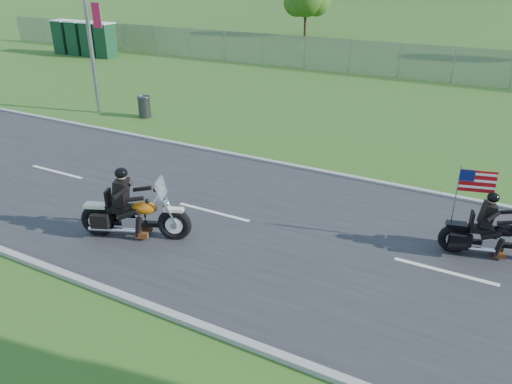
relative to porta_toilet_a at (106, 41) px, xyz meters
The scene contains 12 objects.
ground 27.83m from the porta_toilet_a, 37.69° to the right, with size 420.00×420.00×0.00m, color #2F531A.
road 27.83m from the porta_toilet_a, 37.69° to the right, with size 120.00×8.00×0.04m, color #28282B.
curb_north 25.55m from the porta_toilet_a, 30.48° to the right, with size 120.00×0.18×0.12m, color #9E9B93.
curb_south 30.47m from the porta_toilet_a, 43.74° to the right, with size 120.00×0.18×0.12m, color #9E9B93.
fence 17.26m from the porta_toilet_a, 10.01° to the left, with size 60.00×0.03×2.00m, color gray.
porta_toilet_a is the anchor object (origin of this frame).
porta_toilet_b 1.40m from the porta_toilet_a, behind, with size 1.10×1.10×2.30m, color #123B20.
porta_toilet_c 2.80m from the porta_toilet_a, behind, with size 1.10×1.10×2.30m, color #123B20.
porta_toilet_d 4.20m from the porta_toilet_a, behind, with size 1.10×1.10×2.30m, color #123B20.
motorcycle_lead 26.89m from the porta_toilet_a, 44.98° to the right, with size 2.64×1.36×1.86m.
motorcycle_follow 31.12m from the porta_toilet_a, 30.55° to the right, with size 2.36×1.06×2.00m.
trash_can 16.26m from the porta_toilet_a, 40.75° to the right, with size 0.52×0.52×0.91m, color #37363B.
Camera 1 is at (4.73, -10.01, 6.16)m, focal length 35.00 mm.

